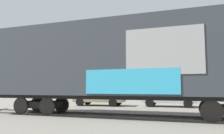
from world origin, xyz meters
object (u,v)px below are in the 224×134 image
Objects in this scene: freight_car at (123,61)px; parked_car_tan at (99,95)px; flagpole at (149,47)px; parked_car_silver at (168,96)px.

parked_car_tan is (-3.86, 6.59, -1.98)m from freight_car.
freight_car is 3.56× the size of parked_car_tan.
freight_car is 1.67× the size of flagpole.
freight_car is 7.89m from parked_car_tan.
parked_car_silver is (1.68, 7.21, -1.96)m from freight_car.
flagpole reaches higher than freight_car.
parked_car_tan is at bearing 120.38° from freight_car.
flagpole is 2.14× the size of parked_car_tan.
parked_car_silver is at bearing -68.23° from flagpole.
flagpole is (-0.52, 12.72, 2.95)m from freight_car.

